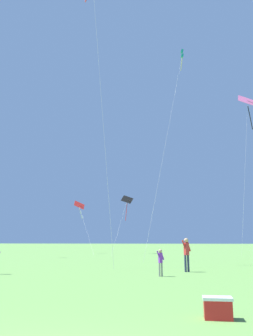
{
  "coord_description": "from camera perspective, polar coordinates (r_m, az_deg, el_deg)",
  "views": [
    {
      "loc": [
        1.92,
        -3.64,
        1.57
      ],
      "look_at": [
        -4.14,
        35.12,
        9.74
      ],
      "focal_mm": 37.48,
      "sensor_mm": 36.0,
      "label": 1
    }
  ],
  "objects": [
    {
      "name": "kite_red_high",
      "position": [
        46.78,
        -7.59,
        -6.39
      ],
      "size": [
        4.49,
        7.67,
        6.84
      ],
      "color": "red",
      "rests_on": "ground_plane"
    },
    {
      "name": "kite_black_large",
      "position": [
        46.06,
        0.02,
        -5.83
      ],
      "size": [
        1.83,
        5.57,
        7.53
      ],
      "color": "black",
      "rests_on": "ground_plane"
    },
    {
      "name": "picnic_cooler",
      "position": [
        7.98,
        14.62,
        -21.14
      ],
      "size": [
        0.6,
        0.4,
        0.44
      ],
      "color": "red",
      "rests_on": "ground_plane"
    },
    {
      "name": "person_child_small",
      "position": [
        16.57,
        5.55,
        -14.66
      ],
      "size": [
        0.36,
        0.26,
        1.2
      ],
      "color": "gray",
      "rests_on": "ground_plane"
    },
    {
      "name": "person_near_tree",
      "position": [
        19.07,
        9.73,
        -13.22
      ],
      "size": [
        0.5,
        0.39,
        1.72
      ],
      "color": "#2D3351",
      "rests_on": "ground_plane"
    },
    {
      "name": "kite_pink_low",
      "position": [
        51.3,
        19.19,
        9.23
      ],
      "size": [
        4.65,
        8.15,
        21.55
      ],
      "color": "pink",
      "rests_on": "ground_plane"
    },
    {
      "name": "kite_teal_box",
      "position": [
        43.01,
        8.94,
        17.32
      ],
      "size": [
        3.75,
        11.6,
        23.54
      ],
      "color": "teal",
      "rests_on": "ground_plane"
    }
  ]
}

